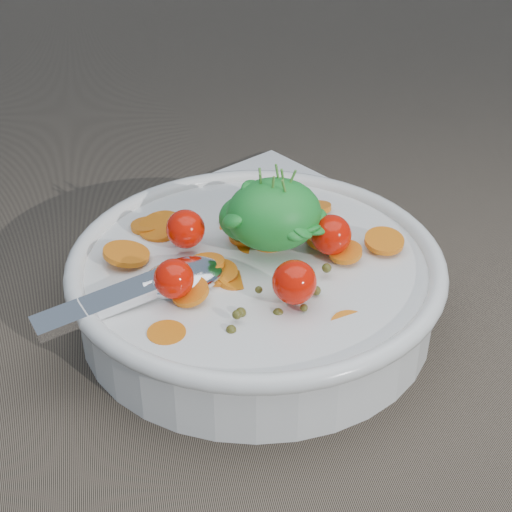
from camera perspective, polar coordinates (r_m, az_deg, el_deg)
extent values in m
plane|color=brown|center=(0.63, 0.63, -2.99)|extent=(6.00, 6.00, 0.00)
cylinder|color=silver|center=(0.60, 0.00, -2.45)|extent=(0.27, 0.27, 0.05)
torus|color=silver|center=(0.58, 0.00, -0.40)|extent=(0.28, 0.28, 0.01)
cylinder|color=silver|center=(0.61, 0.00, -4.18)|extent=(0.13, 0.13, 0.01)
cylinder|color=brown|center=(0.60, 0.00, -2.45)|extent=(0.24, 0.24, 0.04)
cylinder|color=orange|center=(0.56, -5.77, -1.67)|extent=(0.04, 0.03, 0.01)
cylinder|color=orange|center=(0.63, -1.45, 1.95)|extent=(0.04, 0.04, 0.01)
cylinder|color=orange|center=(0.61, -0.68, 1.63)|extent=(0.04, 0.04, 0.01)
cylinder|color=orange|center=(0.54, -4.84, -2.59)|extent=(0.03, 0.03, 0.01)
cylinder|color=orange|center=(0.60, 4.94, 0.99)|extent=(0.03, 0.03, 0.01)
cylinder|color=orange|center=(0.60, -0.21, 0.60)|extent=(0.03, 0.03, 0.01)
cylinder|color=orange|center=(0.61, 0.95, 0.82)|extent=(0.04, 0.04, 0.01)
cylinder|color=orange|center=(0.56, -2.67, -1.23)|extent=(0.04, 0.04, 0.01)
cylinder|color=orange|center=(0.59, -9.42, 0.17)|extent=(0.05, 0.05, 0.01)
cylinder|color=orange|center=(0.65, 4.18, 3.50)|extent=(0.04, 0.04, 0.01)
cylinder|color=orange|center=(0.57, -2.68, -2.07)|extent=(0.03, 0.03, 0.01)
cylinder|color=orange|center=(0.56, -1.60, -1.82)|extent=(0.04, 0.04, 0.01)
cylinder|color=orange|center=(0.57, -3.64, -0.53)|extent=(0.03, 0.03, 0.01)
cylinder|color=orange|center=(0.53, 6.96, -5.25)|extent=(0.04, 0.04, 0.01)
cylinder|color=orange|center=(0.64, -5.16, 2.37)|extent=(0.04, 0.04, 0.01)
cylinder|color=orange|center=(0.62, -6.97, 2.14)|extent=(0.04, 0.04, 0.01)
cylinder|color=orange|center=(0.60, 9.31, 1.10)|extent=(0.04, 0.04, 0.01)
cylinder|color=orange|center=(0.63, -7.92, 2.20)|extent=(0.04, 0.04, 0.01)
cylinder|color=orange|center=(0.52, -6.52, -5.68)|extent=(0.04, 0.04, 0.00)
cylinder|color=orange|center=(0.61, 0.93, 1.08)|extent=(0.04, 0.03, 0.01)
cylinder|color=orange|center=(0.62, 4.78, 2.01)|extent=(0.03, 0.03, 0.01)
cylinder|color=orange|center=(0.58, 6.53, 0.29)|extent=(0.03, 0.03, 0.01)
cylinder|color=orange|center=(0.56, 2.93, -2.59)|extent=(0.04, 0.04, 0.01)
sphere|color=#494718|center=(0.61, -0.99, 1.63)|extent=(0.01, 0.01, 0.01)
sphere|color=#494718|center=(0.57, 2.87, -1.13)|extent=(0.01, 0.01, 0.01)
sphere|color=#494718|center=(0.62, 1.04, 2.32)|extent=(0.01, 0.01, 0.01)
sphere|color=#494718|center=(0.56, 5.16, -0.88)|extent=(0.01, 0.01, 0.01)
sphere|color=#494718|center=(0.54, 0.20, -2.47)|extent=(0.01, 0.01, 0.01)
sphere|color=#494718|center=(0.53, 3.50, -3.77)|extent=(0.01, 0.01, 0.01)
sphere|color=#494718|center=(0.60, -5.19, 1.35)|extent=(0.01, 0.01, 0.01)
sphere|color=#494718|center=(0.52, -1.82, -5.40)|extent=(0.01, 0.01, 0.01)
sphere|color=#494718|center=(0.55, 4.40, -2.52)|extent=(0.01, 0.01, 0.01)
sphere|color=#494718|center=(0.63, -2.41, 2.52)|extent=(0.01, 0.01, 0.01)
sphere|color=#494718|center=(0.64, 3.55, 2.71)|extent=(0.01, 0.01, 0.01)
sphere|color=#494718|center=(0.65, -0.19, 4.08)|extent=(0.01, 0.01, 0.01)
sphere|color=#494718|center=(0.53, -1.11, -4.14)|extent=(0.01, 0.01, 0.01)
sphere|color=#494718|center=(0.52, -1.40, -4.29)|extent=(0.01, 0.01, 0.01)
sphere|color=#494718|center=(0.53, 1.61, -4.20)|extent=(0.01, 0.01, 0.01)
sphere|color=red|center=(0.58, 5.49, 1.55)|extent=(0.03, 0.03, 0.03)
sphere|color=red|center=(0.63, 1.53, 4.41)|extent=(0.03, 0.03, 0.03)
sphere|color=red|center=(0.59, -5.15, 1.97)|extent=(0.03, 0.03, 0.03)
sphere|color=red|center=(0.54, -6.00, -1.66)|extent=(0.03, 0.03, 0.03)
sphere|color=red|center=(0.53, 2.81, -1.91)|extent=(0.03, 0.03, 0.03)
ellipsoid|color=#1F8C2E|center=(0.58, 1.31, 3.05)|extent=(0.07, 0.06, 0.05)
ellipsoid|color=#1F8C2E|center=(0.59, -0.73, 2.78)|extent=(0.04, 0.04, 0.03)
ellipsoid|color=#1F8C2E|center=(0.58, -1.05, 2.53)|extent=(0.02, 0.02, 0.01)
ellipsoid|color=#1F8C2E|center=(0.57, 2.10, 2.88)|extent=(0.02, 0.02, 0.02)
ellipsoid|color=#1F8C2E|center=(0.56, -1.53, 2.70)|extent=(0.02, 0.03, 0.02)
ellipsoid|color=#1F8C2E|center=(0.57, 2.43, 3.77)|extent=(0.03, 0.02, 0.02)
ellipsoid|color=#1F8C2E|center=(0.57, 0.60, 4.68)|extent=(0.03, 0.03, 0.02)
ellipsoid|color=#1F8C2E|center=(0.59, 2.66, 3.83)|extent=(0.03, 0.03, 0.02)
ellipsoid|color=#1F8C2E|center=(0.56, 3.25, 2.10)|extent=(0.02, 0.02, 0.02)
ellipsoid|color=#1F8C2E|center=(0.57, 1.31, 4.32)|extent=(0.02, 0.03, 0.02)
ellipsoid|color=#1F8C2E|center=(0.57, 3.75, 1.90)|extent=(0.03, 0.03, 0.02)
ellipsoid|color=#1F8C2E|center=(0.58, 1.30, 3.86)|extent=(0.03, 0.03, 0.02)
ellipsoid|color=#1F8C2E|center=(0.56, 1.59, 3.38)|extent=(0.02, 0.02, 0.02)
ellipsoid|color=#1F8C2E|center=(0.57, 4.24, 1.98)|extent=(0.03, 0.03, 0.01)
ellipsoid|color=#1F8C2E|center=(0.56, 2.77, 2.02)|extent=(0.02, 0.03, 0.02)
ellipsoid|color=#1F8C2E|center=(0.60, 2.69, 4.28)|extent=(0.02, 0.02, 0.02)
ellipsoid|color=#1F8C2E|center=(0.59, 2.40, 4.99)|extent=(0.02, 0.02, 0.02)
ellipsoid|color=#1F8C2E|center=(0.57, 1.35, 3.51)|extent=(0.02, 0.02, 0.02)
ellipsoid|color=#1F8C2E|center=(0.57, -0.16, 4.71)|extent=(0.03, 0.02, 0.02)
ellipsoid|color=#1F8C2E|center=(0.57, 1.72, 3.71)|extent=(0.04, 0.03, 0.03)
ellipsoid|color=#1F8C2E|center=(0.57, 0.40, 3.65)|extent=(0.02, 0.02, 0.01)
ellipsoid|color=#1F8C2E|center=(0.57, 1.34, 4.72)|extent=(0.03, 0.03, 0.02)
ellipsoid|color=#1F8C2E|center=(0.57, 3.30, 3.62)|extent=(0.03, 0.03, 0.03)
ellipsoid|color=#1F8C2E|center=(0.58, 4.21, 2.87)|extent=(0.03, 0.03, 0.01)
ellipsoid|color=#1F8C2E|center=(0.56, 1.55, 4.42)|extent=(0.03, 0.02, 0.01)
cylinder|color=#4C8C33|center=(0.57, 2.04, 4.35)|extent=(0.02, 0.01, 0.04)
cylinder|color=#4C8C33|center=(0.57, 1.08, 3.93)|extent=(0.00, 0.01, 0.05)
cylinder|color=#4C8C33|center=(0.58, 2.16, 4.51)|extent=(0.01, 0.01, 0.05)
cylinder|color=#4C8C33|center=(0.58, 0.41, 4.38)|extent=(0.01, 0.02, 0.04)
cylinder|color=#4C8C33|center=(0.57, 0.46, 4.16)|extent=(0.00, 0.01, 0.05)
cylinder|color=#4C8C33|center=(0.58, 1.81, 4.58)|extent=(0.01, 0.01, 0.05)
cylinder|color=#4C8C33|center=(0.57, 2.36, 3.81)|extent=(0.01, 0.01, 0.04)
ellipsoid|color=silver|center=(0.56, -5.34, -1.53)|extent=(0.07, 0.06, 0.02)
cube|color=silver|center=(0.54, -10.00, -3.01)|extent=(0.12, 0.06, 0.02)
cylinder|color=silver|center=(0.55, -7.19, -2.01)|extent=(0.02, 0.02, 0.01)
cube|color=white|center=(0.77, 0.22, 4.28)|extent=(0.20, 0.19, 0.01)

